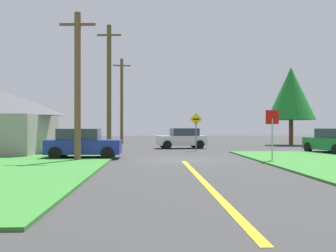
{
  "coord_description": "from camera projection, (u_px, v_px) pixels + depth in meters",
  "views": [
    {
      "loc": [
        -1.63,
        -20.45,
        1.69
      ],
      "look_at": [
        -0.63,
        2.73,
        1.77
      ],
      "focal_mm": 42.15,
      "sensor_mm": 36.0,
      "label": 1
    }
  ],
  "objects": [
    {
      "name": "utility_pole_near",
      "position": [
        78.0,
        85.0,
        19.69
      ],
      "size": [
        1.8,
        0.32,
        7.44
      ],
      "color": "brown",
      "rests_on": "ground"
    },
    {
      "name": "ground_plane",
      "position": [
        182.0,
        160.0,
        20.5
      ],
      "size": [
        120.0,
        120.0,
        0.0
      ],
      "primitive_type": "plane",
      "color": "#353535"
    },
    {
      "name": "car_on_crossroad",
      "position": [
        334.0,
        141.0,
        25.27
      ],
      "size": [
        2.69,
        4.58,
        1.62
      ],
      "rotation": [
        0.0,
        0.0,
        1.76
      ],
      "color": "#196B33",
      "rests_on": "ground"
    },
    {
      "name": "utility_pole_far",
      "position": [
        122.0,
        100.0,
        41.06
      ],
      "size": [
        1.79,
        0.42,
        8.86
      ],
      "color": "brown",
      "rests_on": "ground"
    },
    {
      "name": "parked_car_near_building",
      "position": [
        83.0,
        144.0,
        21.37
      ],
      "size": [
        3.96,
        2.07,
        1.62
      ],
      "rotation": [
        0.0,
        0.0,
        0.0
      ],
      "color": "navy",
      "rests_on": "ground"
    },
    {
      "name": "stop_sign",
      "position": [
        272.0,
        126.0,
        19.52
      ],
      "size": [
        0.69,
        0.15,
        2.55
      ],
      "rotation": [
        0.0,
        0.0,
        3.31
      ],
      "color": "#9EA0A8",
      "rests_on": "ground"
    },
    {
      "name": "oak_tree_left",
      "position": [
        291.0,
        94.0,
        37.53
      ],
      "size": [
        4.57,
        4.57,
        7.44
      ],
      "color": "brown",
      "rests_on": "ground"
    },
    {
      "name": "direction_sign",
      "position": [
        196.0,
        127.0,
        28.18
      ],
      "size": [
        0.9,
        0.09,
        2.73
      ],
      "color": "slate",
      "rests_on": "ground"
    },
    {
      "name": "lane_stripe_center",
      "position": [
        202.0,
        180.0,
        12.51
      ],
      "size": [
        0.2,
        14.0,
        0.01
      ],
      "primitive_type": "cube",
      "color": "yellow",
      "rests_on": "ground"
    },
    {
      "name": "utility_pole_mid",
      "position": [
        109.0,
        86.0,
        29.38
      ],
      "size": [
        1.8,
        0.34,
        9.34
      ],
      "color": "brown",
      "rests_on": "ground"
    },
    {
      "name": "car_approaching_junction",
      "position": [
        182.0,
        138.0,
        31.76
      ],
      "size": [
        4.08,
        2.43,
        1.62
      ],
      "rotation": [
        0.0,
        0.0,
        3.29
      ],
      "color": "silver",
      "rests_on": "ground"
    }
  ]
}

